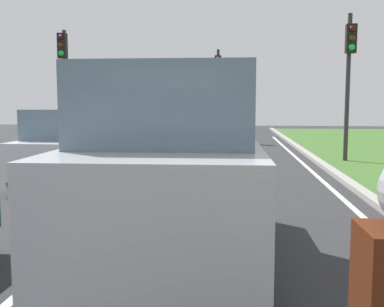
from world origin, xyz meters
TOP-DOWN VIEW (x-y plane):
  - ground_plane at (0.00, 14.00)m, footprint 60.00×60.00m
  - lane_line_center at (-0.70, 14.00)m, footprint 0.12×32.00m
  - lane_line_right_edge at (3.60, 14.00)m, footprint 0.12×32.00m
  - curb_right at (4.10, 14.00)m, footprint 0.24×48.00m
  - car_suv_ahead at (0.73, 8.55)m, footprint 2.04×4.54m
  - car_hatchback_far at (-2.47, 13.71)m, footprint 1.81×3.74m
  - traffic_light_near_right at (5.02, 18.29)m, footprint 0.32×0.50m
  - traffic_light_overhead_left at (-4.88, 19.59)m, footprint 0.32×0.50m
  - traffic_light_far_median at (0.51, 26.31)m, footprint 0.32×0.50m

SIDE VIEW (x-z plane):
  - ground_plane at x=0.00m, z-range 0.00..0.00m
  - lane_line_center at x=-0.70m, z-range 0.00..0.01m
  - lane_line_right_edge at x=3.60m, z-range 0.00..0.01m
  - curb_right at x=4.10m, z-range 0.00..0.12m
  - car_hatchback_far at x=-2.47m, z-range -0.01..1.77m
  - car_suv_ahead at x=0.73m, z-range 0.03..2.31m
  - traffic_light_far_median at x=0.51m, z-range 0.78..5.42m
  - traffic_light_near_right at x=5.02m, z-range 0.78..5.55m
  - traffic_light_overhead_left at x=-4.88m, z-range 0.87..5.48m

